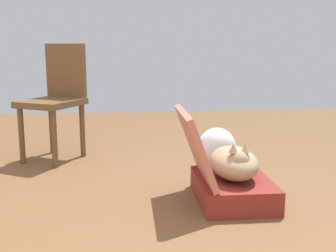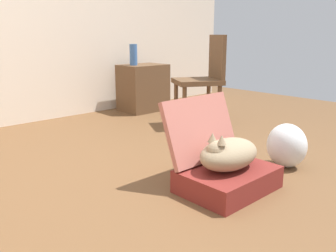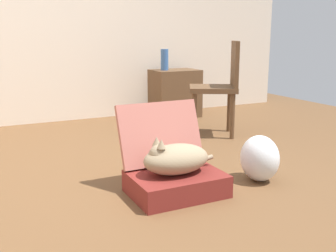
{
  "view_description": "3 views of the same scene",
  "coord_description": "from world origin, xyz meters",
  "views": [
    {
      "loc": [
        -2.1,
        0.22,
        0.93
      ],
      "look_at": [
        0.19,
        -0.0,
        0.49
      ],
      "focal_mm": 44.87,
      "sensor_mm": 36.0,
      "label": 1
    },
    {
      "loc": [
        -1.41,
        -1.7,
        0.96
      ],
      "look_at": [
        0.37,
        0.22,
        0.28
      ],
      "focal_mm": 38.36,
      "sensor_mm": 36.0,
      "label": 2
    },
    {
      "loc": [
        -0.84,
        -2.6,
        1.02
      ],
      "look_at": [
        0.47,
        0.08,
        0.34
      ],
      "focal_mm": 43.16,
      "sensor_mm": 36.0,
      "label": 3
    }
  ],
  "objects": [
    {
      "name": "ground_plane",
      "position": [
        0.0,
        0.0,
        0.0
      ],
      "size": [
        7.68,
        7.68,
        0.0
      ],
      "primitive_type": "plane",
      "color": "brown",
      "rests_on": "ground"
    },
    {
      "name": "suitcase_base",
      "position": [
        0.29,
        -0.41,
        0.07
      ],
      "size": [
        0.59,
        0.43,
        0.14
      ],
      "primitive_type": "cube",
      "color": "maroon",
      "rests_on": "ground"
    },
    {
      "name": "chair",
      "position": [
        1.42,
        0.8,
        0.52
      ],
      "size": [
        0.6,
        0.58,
        0.95
      ],
      "rotation": [
        0.0,
        0.0,
        -2.07
      ],
      "color": "brown",
      "rests_on": "ground"
    },
    {
      "name": "plastic_bag_white",
      "position": [
        0.93,
        -0.45,
        0.16
      ],
      "size": [
        0.26,
        0.3,
        0.33
      ],
      "primitive_type": "ellipsoid",
      "color": "silver",
      "rests_on": "ground"
    },
    {
      "name": "suitcase_lid",
      "position": [
        0.29,
        -0.18,
        0.35
      ],
      "size": [
        0.59,
        0.19,
        0.42
      ],
      "primitive_type": "cube",
      "rotation": [
        1.21,
        0.0,
        0.0
      ],
      "color": "#B26356",
      "rests_on": "suitcase_base"
    },
    {
      "name": "cat",
      "position": [
        0.28,
        -0.41,
        0.24
      ],
      "size": [
        0.52,
        0.28,
        0.25
      ],
      "color": "#998466",
      "rests_on": "suitcase_base"
    }
  ]
}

